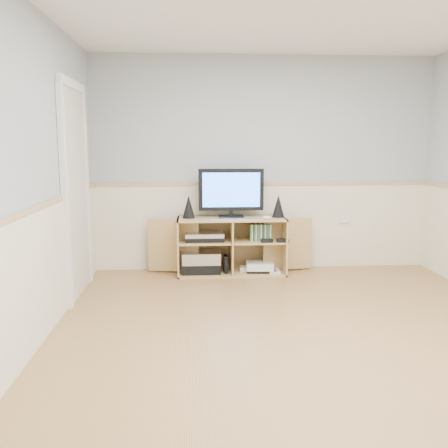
{
  "coord_description": "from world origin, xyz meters",
  "views": [
    {
      "loc": [
        -0.86,
        -3.63,
        1.47
      ],
      "look_at": [
        -0.53,
        1.2,
        0.7
      ],
      "focal_mm": 40.0,
      "sensor_mm": 36.0,
      "label": 1
    }
  ],
  "objects_px": {
    "media_cabinet": "(231,244)",
    "keyboard": "(234,219)",
    "monitor": "(231,191)",
    "game_consoles": "(259,267)"
  },
  "relations": [
    {
      "from": "media_cabinet",
      "to": "keyboard",
      "type": "relative_size",
      "value": 6.02
    },
    {
      "from": "monitor",
      "to": "keyboard",
      "type": "xyz_separation_m",
      "value": [
        0.02,
        -0.19,
        -0.3
      ]
    },
    {
      "from": "media_cabinet",
      "to": "game_consoles",
      "type": "relative_size",
      "value": 4.26
    },
    {
      "from": "media_cabinet",
      "to": "keyboard",
      "type": "distance_m",
      "value": 0.38
    },
    {
      "from": "monitor",
      "to": "keyboard",
      "type": "relative_size",
      "value": 2.32
    },
    {
      "from": "game_consoles",
      "to": "monitor",
      "type": "bearing_deg",
      "value": 169.2
    },
    {
      "from": "media_cabinet",
      "to": "game_consoles",
      "type": "height_order",
      "value": "media_cabinet"
    },
    {
      "from": "keyboard",
      "to": "game_consoles",
      "type": "bearing_deg",
      "value": 27.64
    },
    {
      "from": "keyboard",
      "to": "media_cabinet",
      "type": "bearing_deg",
      "value": 100.82
    },
    {
      "from": "monitor",
      "to": "keyboard",
      "type": "distance_m",
      "value": 0.35
    }
  ]
}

